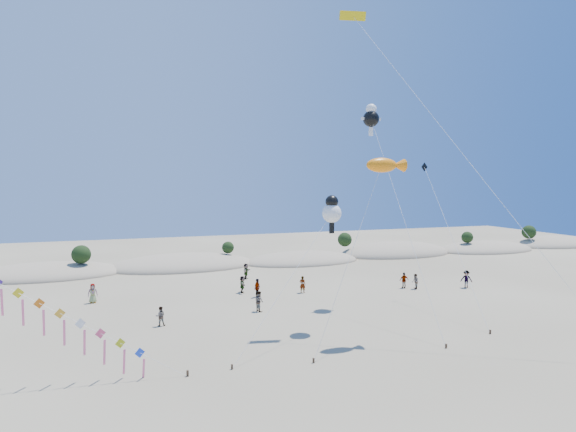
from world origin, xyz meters
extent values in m
ellipsoid|color=gray|center=(-16.00, 44.60, 0.00)|extent=(17.60, 9.68, 3.00)
ellipsoid|color=#1C3C16|center=(-16.00, 44.60, 0.83)|extent=(14.08, 6.34, 0.70)
ellipsoid|color=gray|center=(0.00, 45.30, 0.00)|extent=(19.00, 10.45, 3.40)
ellipsoid|color=#1C3C16|center=(0.00, 45.30, 0.94)|extent=(15.20, 6.84, 0.76)
ellipsoid|color=gray|center=(16.00, 43.90, 0.00)|extent=(16.40, 9.02, 2.80)
ellipsoid|color=#1C3C16|center=(16.00, 43.90, 0.77)|extent=(13.12, 5.90, 0.66)
ellipsoid|color=gray|center=(32.00, 45.70, 0.00)|extent=(18.00, 9.90, 3.80)
ellipsoid|color=#1C3C16|center=(32.00, 45.70, 1.04)|extent=(14.40, 6.48, 0.72)
ellipsoid|color=gray|center=(48.00, 44.50, 0.00)|extent=(16.80, 9.24, 3.00)
ellipsoid|color=#1C3C16|center=(48.00, 44.50, 0.83)|extent=(13.44, 6.05, 0.67)
ellipsoid|color=gray|center=(64.00, 45.90, 0.00)|extent=(17.60, 9.68, 3.20)
ellipsoid|color=#1C3C16|center=(64.00, 45.90, 0.88)|extent=(14.08, 6.34, 0.70)
sphere|color=black|center=(-12.00, 43.40, 2.48)|extent=(2.20, 2.20, 2.20)
sphere|color=black|center=(6.00, 45.40, 2.24)|extent=(1.60, 1.60, 1.60)
sphere|color=black|center=(24.00, 46.80, 2.44)|extent=(2.10, 2.10, 2.10)
sphere|color=black|center=(44.00, 44.10, 2.32)|extent=(1.80, 1.80, 1.80)
sphere|color=black|center=(58.00, 45.60, 2.52)|extent=(2.30, 2.30, 2.30)
cube|color=#3F2D1E|center=(-4.06, 9.26, 0.17)|extent=(0.12, 0.12, 0.35)
cube|color=blue|center=(-6.61, 9.77, 1.50)|extent=(1.13, 0.44, 1.19)
cube|color=pink|center=(-6.43, 9.82, 0.40)|extent=(0.19, 0.45, 1.55)
cube|color=#BFC817|center=(-7.63, 9.98, 2.09)|extent=(1.13, 0.44, 1.19)
cube|color=pink|center=(-7.45, 10.03, 0.99)|extent=(0.19, 0.45, 1.55)
cube|color=#F24C75|center=(-8.65, 10.18, 2.69)|extent=(1.13, 0.44, 1.19)
cube|color=pink|center=(-8.47, 10.23, 1.59)|extent=(0.19, 0.45, 1.55)
cube|color=white|center=(-9.67, 10.39, 3.29)|extent=(1.13, 0.44, 1.19)
cube|color=pink|center=(-9.49, 10.44, 2.19)|extent=(0.19, 0.45, 1.55)
cube|color=#FFAE28|center=(-10.68, 10.59, 3.88)|extent=(1.13, 0.44, 1.19)
cube|color=pink|center=(-10.50, 10.64, 2.78)|extent=(0.19, 0.45, 1.55)
cube|color=orange|center=(-11.70, 10.79, 4.48)|extent=(1.13, 0.44, 1.19)
cube|color=pink|center=(-11.52, 10.84, 3.38)|extent=(0.19, 0.45, 1.55)
cube|color=yellow|center=(-12.72, 11.00, 5.08)|extent=(1.13, 0.44, 1.19)
cube|color=pink|center=(-12.54, 11.05, 3.98)|extent=(0.19, 0.45, 1.55)
cube|color=pink|center=(-13.56, 11.25, 4.57)|extent=(0.19, 0.45, 1.55)
cube|color=#3F2D1E|center=(3.46, 8.80, 0.15)|extent=(0.10, 0.10, 0.30)
cylinder|color=silver|center=(6.73, 10.51, 6.10)|extent=(6.56, 3.46, 12.21)
ellipsoid|color=orange|center=(9.99, 12.23, 12.20)|extent=(2.37, 1.04, 1.04)
cone|color=orange|center=(11.32, 12.23, 12.20)|extent=(0.95, 0.95, 0.95)
cube|color=#3F2D1E|center=(-1.46, 9.44, 0.15)|extent=(0.10, 0.10, 0.30)
cylinder|color=silver|center=(3.04, 12.35, 4.34)|extent=(9.03, 5.86, 8.69)
sphere|color=white|center=(7.55, 15.27, 8.67)|extent=(1.45, 1.45, 1.45)
sphere|color=black|center=(7.55, 15.27, 9.54)|extent=(0.97, 0.97, 0.97)
cube|color=black|center=(7.55, 15.27, 7.54)|extent=(0.35, 0.18, 0.80)
cube|color=#3F2D1E|center=(12.75, 8.30, 0.15)|extent=(0.10, 0.10, 0.30)
cylinder|color=silver|center=(13.63, 15.16, 8.41)|extent=(1.79, 13.76, 16.83)
sphere|color=black|center=(14.51, 22.03, 16.81)|extent=(1.49, 1.49, 1.49)
sphere|color=white|center=(14.51, 22.03, 17.70)|extent=(0.97, 0.97, 0.97)
cube|color=white|center=(14.51, 22.03, 15.67)|extent=(0.35, 0.18, 0.80)
cube|color=white|center=(13.81, 22.03, 16.81)|extent=(0.60, 0.15, 0.25)
cube|color=white|center=(15.21, 22.03, 16.81)|extent=(0.60, 0.15, 0.25)
cylinder|color=silver|center=(15.64, 9.59, 12.04)|extent=(10.95, 15.55, 24.10)
cube|color=yellow|center=(10.18, 17.35, 24.08)|extent=(2.13, 0.87, 0.75)
cube|color=black|center=(10.18, 17.37, 24.08)|extent=(2.06, 0.53, 0.19)
cube|color=#3F2D1E|center=(17.71, 9.77, 0.15)|extent=(0.10, 0.10, 0.30)
cylinder|color=silver|center=(19.16, 16.06, 6.24)|extent=(2.93, 12.59, 12.49)
cube|color=black|center=(20.60, 22.34, 12.47)|extent=(0.85, 0.26, 0.88)
imported|color=slate|center=(3.51, 21.21, 0.87)|extent=(0.88, 1.00, 1.74)
imported|color=slate|center=(-4.76, 19.67, 0.75)|extent=(0.77, 0.63, 1.50)
imported|color=slate|center=(4.72, 26.13, 0.89)|extent=(1.02, 1.06, 1.78)
imported|color=slate|center=(3.81, 28.40, 0.83)|extent=(0.78, 1.61, 1.67)
imported|color=slate|center=(9.46, 26.41, 0.84)|extent=(0.73, 0.69, 1.68)
imported|color=slate|center=(21.02, 24.13, 0.78)|extent=(0.83, 0.92, 1.57)
imported|color=slate|center=(-10.05, 28.93, 0.89)|extent=(0.95, 0.70, 1.78)
imported|color=slate|center=(20.21, 24.94, 0.82)|extent=(1.00, 0.51, 1.63)
imported|color=slate|center=(26.46, 22.96, 0.91)|extent=(1.34, 1.24, 1.81)
imported|color=slate|center=(5.84, 34.93, 0.88)|extent=(1.35, 1.64, 1.76)
camera|label=1|loc=(-7.40, -17.70, 11.01)|focal=30.00mm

